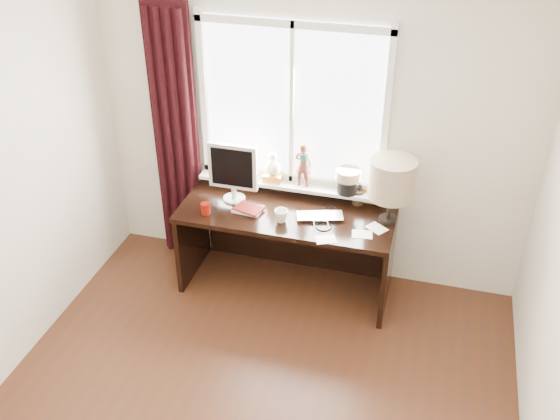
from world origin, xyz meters
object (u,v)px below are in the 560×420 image
(desk, at_px, (290,230))
(table_lamp, at_px, (392,180))
(laptop, at_px, (320,216))
(red_cup, at_px, (206,208))
(monitor, at_px, (233,169))
(mug, at_px, (281,215))

(desk, relative_size, table_lamp, 3.27)
(laptop, bearing_deg, table_lamp, -5.51)
(red_cup, relative_size, monitor, 0.20)
(red_cup, xyz_separation_m, table_lamp, (1.38, 0.28, 0.32))
(mug, distance_m, red_cup, 0.60)
(monitor, bearing_deg, desk, 3.97)
(mug, xyz_separation_m, monitor, (-0.46, 0.21, 0.22))
(desk, xyz_separation_m, table_lamp, (0.78, -0.02, 0.61))
(red_cup, bearing_deg, table_lamp, 11.33)
(monitor, bearing_deg, table_lamp, 0.51)
(red_cup, height_order, desk, red_cup)
(red_cup, bearing_deg, mug, 5.06)
(red_cup, relative_size, table_lamp, 0.18)
(red_cup, bearing_deg, desk, 26.39)
(mug, bearing_deg, table_lamp, 15.91)
(desk, bearing_deg, monitor, -176.03)
(table_lamp, bearing_deg, mug, -164.09)
(monitor, distance_m, table_lamp, 1.25)
(desk, bearing_deg, table_lamp, -1.52)
(laptop, xyz_separation_m, table_lamp, (0.51, 0.10, 0.35))
(mug, relative_size, red_cup, 1.11)
(monitor, xyz_separation_m, table_lamp, (1.24, 0.01, 0.09))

